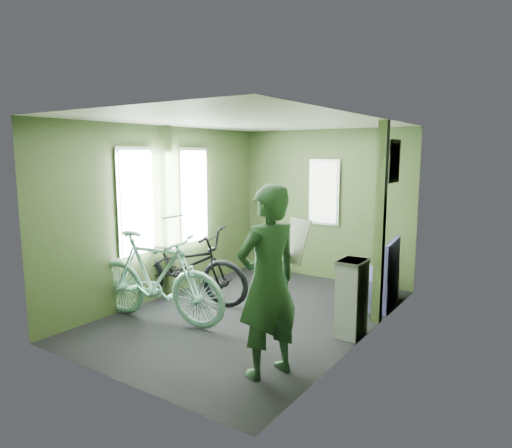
% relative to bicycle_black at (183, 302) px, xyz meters
% --- Properties ---
extents(room, '(4.00, 4.02, 2.31)m').
position_rel_bicycle_black_xyz_m(room, '(0.98, 0.16, 1.44)').
color(room, black).
rests_on(room, ground).
extents(bicycle_black, '(2.00, 1.13, 1.08)m').
position_rel_bicycle_black_xyz_m(bicycle_black, '(0.00, 0.00, 0.00)').
color(bicycle_black, black).
rests_on(bicycle_black, ground).
extents(bicycle_mint, '(1.86, 0.87, 1.13)m').
position_rel_bicycle_black_xyz_m(bicycle_mint, '(0.27, -0.71, 0.00)').
color(bicycle_mint, '#84CEBE').
rests_on(bicycle_mint, ground).
extents(passenger, '(0.60, 0.76, 1.69)m').
position_rel_bicycle_black_xyz_m(passenger, '(2.00, -1.06, 0.85)').
color(passenger, '#2C5135').
rests_on(passenger, ground).
extents(waste_box, '(0.24, 0.34, 0.83)m').
position_rel_bicycle_black_xyz_m(waste_box, '(2.28, 0.17, 0.42)').
color(waste_box, gray).
rests_on(waste_box, ground).
extents(bench_seat, '(0.55, 0.86, 0.86)m').
position_rel_bicycle_black_xyz_m(bench_seat, '(2.16, 1.33, 0.25)').
color(bench_seat, navy).
rests_on(bench_seat, ground).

